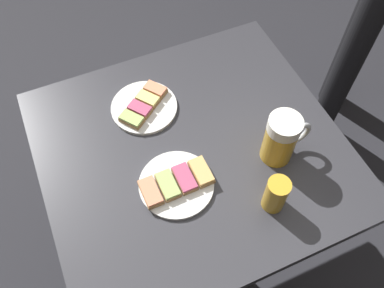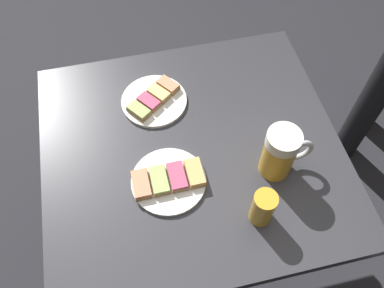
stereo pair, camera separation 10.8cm
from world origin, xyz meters
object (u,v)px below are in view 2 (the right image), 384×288
(beer_mug, at_px, (281,153))
(plate_near, at_px, (154,100))
(beer_glass_small, at_px, (263,208))
(plate_far, at_px, (169,180))

(beer_mug, bearing_deg, plate_near, -136.56)
(plate_near, relative_size, beer_glass_small, 1.80)
(plate_near, distance_m, plate_far, 0.27)
(plate_far, xyz_separation_m, beer_mug, (0.02, 0.29, 0.07))
(plate_near, xyz_separation_m, plate_far, (0.27, -0.01, 0.00))
(beer_mug, xyz_separation_m, beer_glass_small, (0.12, -0.08, -0.02))
(plate_near, bearing_deg, beer_mug, 43.44)
(plate_near, relative_size, plate_far, 0.99)
(plate_near, xyz_separation_m, beer_glass_small, (0.41, 0.19, 0.04))
(plate_far, bearing_deg, plate_near, 178.01)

